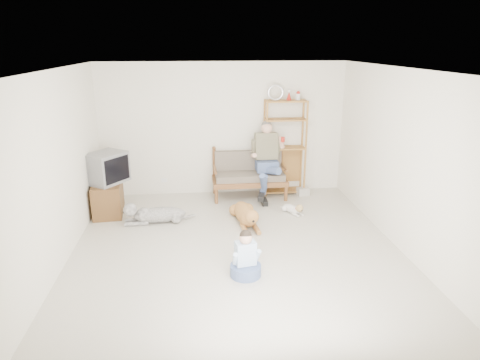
{
  "coord_description": "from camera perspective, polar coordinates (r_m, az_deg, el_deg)",
  "views": [
    {
      "loc": [
        -0.58,
        -5.89,
        3.03
      ],
      "look_at": [
        0.16,
        1.0,
        0.81
      ],
      "focal_mm": 32.0,
      "sensor_mm": 36.0,
      "label": 1
    }
  ],
  "objects": [
    {
      "name": "man",
      "position": [
        8.53,
        3.56,
        2.0
      ],
      "size": [
        0.59,
        0.85,
        1.38
      ],
      "color": "#516195",
      "rests_on": "loveseat"
    },
    {
      "name": "etagere",
      "position": [
        8.87,
        5.96,
        4.45
      ],
      "size": [
        0.87,
        0.38,
        2.27
      ],
      "color": "#A37A33",
      "rests_on": "ground"
    },
    {
      "name": "floor",
      "position": [
        6.65,
        -0.45,
        -9.36
      ],
      "size": [
        5.5,
        5.5,
        0.0
      ],
      "primitive_type": "plane",
      "color": "beige",
      "rests_on": "ground"
    },
    {
      "name": "golden_retriever",
      "position": [
        7.51,
        0.83,
        -4.65
      ],
      "size": [
        0.44,
        1.36,
        0.42
      ],
      "rotation": [
        0.0,
        0.0,
        0.11
      ],
      "color": "#A56F39",
      "rests_on": "ground"
    },
    {
      "name": "crt_tv",
      "position": [
        8.13,
        -17.36,
        1.57
      ],
      "size": [
        0.82,
        0.85,
        0.56
      ],
      "rotation": [
        0.0,
        0.0,
        -0.63
      ],
      "color": "slate",
      "rests_on": "tv_stand"
    },
    {
      "name": "wall_right",
      "position": [
        6.86,
        20.82,
        2.39
      ],
      "size": [
        0.0,
        5.5,
        5.5
      ],
      "primitive_type": "plane",
      "rotation": [
        1.57,
        0.0,
        -1.57
      ],
      "color": "silver",
      "rests_on": "ground"
    },
    {
      "name": "shaggy_dog",
      "position": [
        7.71,
        -11.5,
        -4.49
      ],
      "size": [
        1.32,
        0.4,
        0.39
      ],
      "rotation": [
        0.0,
        0.0,
        -1.47
      ],
      "color": "silver",
      "rests_on": "ground"
    },
    {
      "name": "terrier",
      "position": [
        8.03,
        7.19,
        -3.84
      ],
      "size": [
        0.36,
        0.53,
        0.22
      ],
      "rotation": [
        0.0,
        0.0,
        0.51
      ],
      "color": "silver",
      "rests_on": "ground"
    },
    {
      "name": "loveseat",
      "position": [
        8.76,
        1.22,
        0.87
      ],
      "size": [
        1.5,
        0.7,
        0.95
      ],
      "rotation": [
        0.0,
        0.0,
        0.0
      ],
      "color": "brown",
      "rests_on": "ground"
    },
    {
      "name": "tv_stand",
      "position": [
        8.3,
        -17.21,
        -2.27
      ],
      "size": [
        0.58,
        0.94,
        0.6
      ],
      "rotation": [
        0.0,
        0.0,
        0.09
      ],
      "color": "brown",
      "rests_on": "ground"
    },
    {
      "name": "wall_back",
      "position": [
        8.82,
        -2.26,
        6.77
      ],
      "size": [
        5.0,
        0.0,
        5.0
      ],
      "primitive_type": "plane",
      "rotation": [
        1.57,
        0.0,
        0.0
      ],
      "color": "silver",
      "rests_on": "ground"
    },
    {
      "name": "wall_left",
      "position": [
        6.42,
        -23.29,
        1.09
      ],
      "size": [
        0.0,
        5.5,
        5.5
      ],
      "primitive_type": "plane",
      "rotation": [
        1.57,
        0.0,
        1.57
      ],
      "color": "silver",
      "rests_on": "ground"
    },
    {
      "name": "book_stack",
      "position": [
        9.04,
        8.41,
        -1.51
      ],
      "size": [
        0.27,
        0.22,
        0.15
      ],
      "primitive_type": "cube",
      "rotation": [
        0.0,
        0.0,
        0.2
      ],
      "color": "beige",
      "rests_on": "ground"
    },
    {
      "name": "wall_outlet",
      "position": [
        9.07,
        -10.07,
        -0.04
      ],
      "size": [
        0.12,
        0.02,
        0.08
      ],
      "primitive_type": "cube",
      "color": "white",
      "rests_on": "ground"
    },
    {
      "name": "ceiling",
      "position": [
        5.93,
        -0.51,
        14.56
      ],
      "size": [
        5.5,
        5.5,
        0.0
      ],
      "primitive_type": "plane",
      "rotation": [
        3.14,
        0.0,
        0.0
      ],
      "color": "white",
      "rests_on": "ground"
    },
    {
      "name": "child",
      "position": [
        5.89,
        0.74,
        -10.52
      ],
      "size": [
        0.43,
        0.43,
        0.67
      ],
      "rotation": [
        0.0,
        0.0,
        0.19
      ],
      "color": "#516195",
      "rests_on": "ground"
    },
    {
      "name": "wall_front",
      "position": [
        3.61,
        3.91,
        -10.07
      ],
      "size": [
        5.0,
        0.0,
        5.0
      ],
      "primitive_type": "plane",
      "rotation": [
        -1.57,
        0.0,
        0.0
      ],
      "color": "silver",
      "rests_on": "ground"
    }
  ]
}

